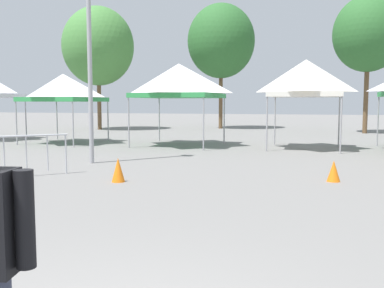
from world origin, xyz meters
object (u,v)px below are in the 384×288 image
(light_pole_opposite_side, at_px, (89,21))
(canopy_tent_far_left, at_px, (306,78))
(tree_behind_tents_left, at_px, (98,46))
(tree_behind_tents_center, at_px, (221,41))
(canopy_tent_behind_left, at_px, (179,81))
(tree_behind_tents_right, at_px, (368,34))
(traffic_cone_near_barrier, at_px, (118,170))
(canopy_tent_behind_right, at_px, (63,88))
(crowd_barrier_near_person, at_px, (26,147))
(traffic_cone_lot_center, at_px, (334,171))

(light_pole_opposite_side, bearing_deg, canopy_tent_far_left, 44.07)
(light_pole_opposite_side, xyz_separation_m, tree_behind_tents_left, (-7.80, 15.74, 1.44))
(tree_behind_tents_center, bearing_deg, canopy_tent_behind_left, -86.57)
(canopy_tent_behind_left, height_order, tree_behind_tents_right, tree_behind_tents_right)
(light_pole_opposite_side, relative_size, traffic_cone_near_barrier, 13.09)
(canopy_tent_behind_right, height_order, traffic_cone_near_barrier, canopy_tent_behind_right)
(crowd_barrier_near_person, relative_size, traffic_cone_near_barrier, 2.65)
(canopy_tent_behind_right, bearing_deg, tree_behind_tents_left, 108.23)
(canopy_tent_far_left, distance_m, light_pole_opposite_side, 9.01)
(canopy_tent_behind_right, distance_m, canopy_tent_behind_left, 5.55)
(canopy_tent_behind_left, xyz_separation_m, tree_behind_tents_center, (-0.79, 13.13, 3.49))
(canopy_tent_behind_right, distance_m, traffic_cone_near_barrier, 11.19)
(canopy_tent_behind_right, relative_size, traffic_cone_near_barrier, 5.66)
(canopy_tent_far_left, xyz_separation_m, light_pole_opposite_side, (-6.39, -6.18, 1.49))
(light_pole_opposite_side, height_order, crowd_barrier_near_person, light_pole_opposite_side)
(canopy_tent_behind_right, distance_m, tree_behind_tents_center, 14.72)
(canopy_tent_behind_left, relative_size, tree_behind_tents_left, 0.43)
(tree_behind_tents_right, bearing_deg, light_pole_opposite_side, -120.84)
(traffic_cone_near_barrier, bearing_deg, canopy_tent_behind_left, 97.62)
(canopy_tent_far_left, xyz_separation_m, tree_behind_tents_center, (-6.18, 13.09, 3.46))
(canopy_tent_behind_left, bearing_deg, canopy_tent_behind_right, -176.95)
(tree_behind_tents_center, distance_m, traffic_cone_lot_center, 22.64)
(tree_behind_tents_right, relative_size, crowd_barrier_near_person, 5.43)
(canopy_tent_behind_left, bearing_deg, tree_behind_tents_center, 93.43)
(canopy_tent_far_left, xyz_separation_m, tree_behind_tents_left, (-14.19, 9.56, 2.93))
(tree_behind_tents_right, distance_m, traffic_cone_near_barrier, 21.59)
(canopy_tent_far_left, relative_size, tree_behind_tents_left, 0.43)
(canopy_tent_behind_left, distance_m, traffic_cone_near_barrier, 9.37)
(tree_behind_tents_left, height_order, traffic_cone_lot_center, tree_behind_tents_left)
(canopy_tent_behind_left, distance_m, tree_behind_tents_center, 13.60)
(tree_behind_tents_center, distance_m, traffic_cone_near_barrier, 22.96)
(crowd_barrier_near_person, distance_m, traffic_cone_near_barrier, 2.63)
(canopy_tent_behind_left, xyz_separation_m, traffic_cone_lot_center, (6.18, -7.54, -2.59))
(light_pole_opposite_side, distance_m, traffic_cone_lot_center, 8.39)
(canopy_tent_behind_right, xyz_separation_m, tree_behind_tents_right, (14.42, 10.70, 3.48))
(traffic_cone_lot_center, bearing_deg, tree_behind_tents_left, 131.14)
(traffic_cone_lot_center, bearing_deg, canopy_tent_behind_left, 129.32)
(canopy_tent_behind_left, distance_m, traffic_cone_lot_center, 10.09)
(canopy_tent_far_left, bearing_deg, tree_behind_tents_left, 146.02)
(tree_behind_tents_center, distance_m, tree_behind_tents_right, 10.05)
(light_pole_opposite_side, xyz_separation_m, crowd_barrier_near_person, (-0.40, -2.71, -3.62))
(tree_behind_tents_right, xyz_separation_m, traffic_cone_near_barrier, (-7.68, -19.34, -5.77))
(canopy_tent_far_left, height_order, crowd_barrier_near_person, canopy_tent_far_left)
(light_pole_opposite_side, height_order, tree_behind_tents_center, tree_behind_tents_center)
(crowd_barrier_near_person, bearing_deg, canopy_tent_behind_right, 115.83)
(canopy_tent_behind_left, distance_m, light_pole_opposite_side, 6.41)
(light_pole_opposite_side, bearing_deg, traffic_cone_lot_center, -11.03)
(canopy_tent_behind_left, relative_size, traffic_cone_near_barrier, 6.25)
(tree_behind_tents_center, height_order, traffic_cone_lot_center, tree_behind_tents_center)
(canopy_tent_behind_right, xyz_separation_m, light_pole_opposite_side, (4.54, -5.85, 1.78))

